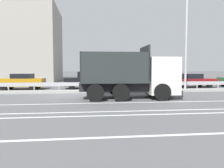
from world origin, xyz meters
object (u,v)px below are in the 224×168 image
street_lamp_1 (187,29)px  dump_truck (141,78)px  parked_car_3 (22,81)px  median_road_sign (148,77)px  parked_car_4 (85,80)px  parked_car_5 (142,81)px  parked_car_6 (191,80)px

street_lamp_1 → dump_truck: bearing=-142.7°
street_lamp_1 → parked_car_3: 15.64m
median_road_sign → parked_car_3: 11.80m
parked_car_4 → parked_car_5: (5.81, 0.30, -0.08)m
parked_car_5 → parked_car_6: parked_car_6 is taller
street_lamp_1 → median_road_sign: bearing=175.9°
parked_car_6 → parked_car_3: bearing=-92.7°
dump_truck → parked_car_6: 10.65m
street_lamp_1 → parked_car_5: (-2.74, 4.23, -4.50)m
parked_car_5 → parked_car_6: 5.22m
parked_car_4 → parked_car_6: (11.03, 0.04, -0.09)m
street_lamp_1 → parked_car_6: street_lamp_1 is taller
parked_car_6 → dump_truck: bearing=-47.0°
parked_car_3 → parked_car_5: size_ratio=0.89×
parked_car_4 → parked_car_6: 11.03m
dump_truck → parked_car_3: (-9.63, 7.51, -0.56)m
dump_truck → parked_car_5: (2.13, 7.94, -0.59)m
parked_car_5 → parked_car_6: size_ratio=0.98×
median_road_sign → parked_car_3: (-11.23, 3.57, -0.46)m
dump_truck → street_lamp_1: size_ratio=0.67×
dump_truck → parked_car_5: size_ratio=1.34×
parked_car_3 → parked_car_5: bearing=-85.8°
median_road_sign → parked_car_3: size_ratio=0.55×
street_lamp_1 → parked_car_4: size_ratio=2.35×
parked_car_4 → street_lamp_1: bearing=-118.0°
dump_truck → parked_car_5: 8.24m
parked_car_3 → parked_car_4: parked_car_4 is taller
parked_car_4 → parked_car_5: bearing=-90.4°
parked_car_4 → parked_car_5: size_ratio=0.86×
street_lamp_1 → parked_car_6: (2.48, 3.98, -4.50)m
parked_car_3 → median_road_sign: bearing=-105.5°
street_lamp_1 → parked_car_4: 10.40m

